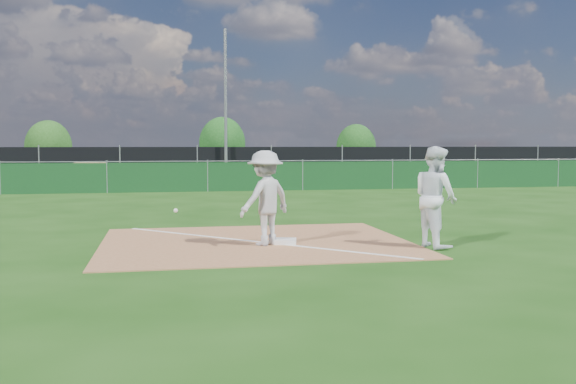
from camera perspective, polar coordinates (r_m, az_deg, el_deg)
The scene contains 17 objects.
ground at distance 21.62m, azimuth -6.25°, elevation -0.92°, with size 90.00×90.00×0.00m, color #17400D.
infield_dirt at distance 12.74m, azimuth -2.86°, elevation -4.49°, with size 6.00×5.00×0.02m, color #98623D.
foul_line at distance 12.73m, azimuth -2.86°, elevation -4.42°, with size 0.08×7.00×0.01m, color white.
green_fence at distance 26.55m, azimuth -7.16°, elevation 1.33°, with size 44.00×0.05×1.20m, color #0F3918.
dirt_mound at distance 30.16m, azimuth -17.14°, elevation 1.50°, with size 3.38×2.60×1.17m, color olive.
black_fence at distance 34.52m, azimuth -8.06°, elevation 2.50°, with size 46.00×0.04×1.80m, color black.
parking_lot at distance 39.55m, azimuth -8.42°, elevation 1.42°, with size 46.00×9.00×0.01m, color black.
light_pole at distance 34.38m, azimuth -5.57°, elevation 7.68°, with size 0.16×0.16×8.00m, color slate.
first_base at distance 12.50m, azimuth -0.24°, elevation -4.39°, with size 0.42×0.42×0.09m, color white.
play_at_first at distance 12.24m, azimuth -2.04°, elevation -0.53°, with size 2.40×1.21×1.81m.
runner at distance 12.41m, azimuth 12.97°, elevation -0.42°, with size 0.93×0.72×1.91m, color white.
car_left at distance 38.72m, azimuth -19.91°, elevation 2.25°, with size 1.75×4.36×1.48m, color #9C9FA3.
car_mid at distance 38.97m, azimuth -10.59°, elevation 2.42°, with size 1.53×4.40×1.45m, color black.
car_right at distance 38.87m, azimuth 0.69°, elevation 2.49°, with size 2.03×5.00×1.45m, color black.
tree_left at distance 44.35m, azimuth -20.51°, elevation 3.81°, with size 2.94×2.94×3.49m.
tree_mid at distance 45.28m, azimuth -5.86°, elevation 4.30°, with size 3.25×3.25×3.85m.
tree_right at distance 47.29m, azimuth 6.07°, elevation 4.02°, with size 2.88×2.88×3.41m.
Camera 1 is at (-1.78, -11.46, 1.95)m, focal length 40.00 mm.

